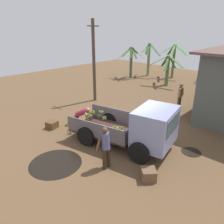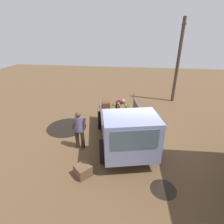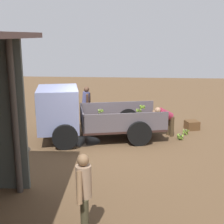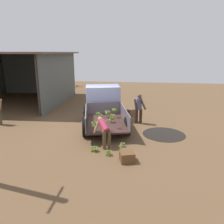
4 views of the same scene
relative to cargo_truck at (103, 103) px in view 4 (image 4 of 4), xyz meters
The scene contains 15 objects.
ground 1.44m from the cargo_truck, 165.76° to the left, with size 36.00×36.00×0.00m, color brown.
mud_patch_0 3.86m from the cargo_truck, 118.35° to the right, with size 2.04×2.04×0.01m, color black.
mud_patch_1 1.16m from the cargo_truck, 159.90° to the left, with size 1.16×1.16×0.01m, color black.
mud_patch_2 2.30m from the cargo_truck, 38.12° to the left, with size 0.84×0.84×0.01m, color black.
cargo_truck is the anchor object (origin of this frame).
warehouse_shed 8.96m from the cargo_truck, 58.31° to the left, with size 8.94×8.13×3.86m.
banana_palm_3 14.13m from the cargo_truck, 28.07° to the left, with size 2.16×2.41×2.55m.
person_foreground_visitor 2.04m from the cargo_truck, 96.10° to the right, with size 0.39×0.69×1.67m.
person_worker_loading 3.56m from the cargo_truck, 169.69° to the right, with size 0.90×0.86×1.19m.
banana_bunch_on_ground_0 4.52m from the cargo_truck, 167.77° to the right, with size 0.26×0.26×0.22m.
banana_bunch_on_ground_1 3.84m from the cargo_truck, 157.83° to the right, with size 0.23×0.25×0.19m.
banana_bunch_on_ground_2 4.16m from the cargo_truck, behind, with size 0.27×0.25×0.22m.
banana_bunch_on_ground_3 4.15m from the cargo_truck, behind, with size 0.28×0.28×0.21m.
wooden_crate_0 5.05m from the cargo_truck, 160.35° to the right, with size 0.50×0.50×0.36m, color brown.
wooden_crate_1 2.15m from the cargo_truck, 46.99° to the right, with size 0.50×0.50×0.40m, color brown.
Camera 4 is at (-10.92, -2.33, 3.84)m, focal length 35.00 mm.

